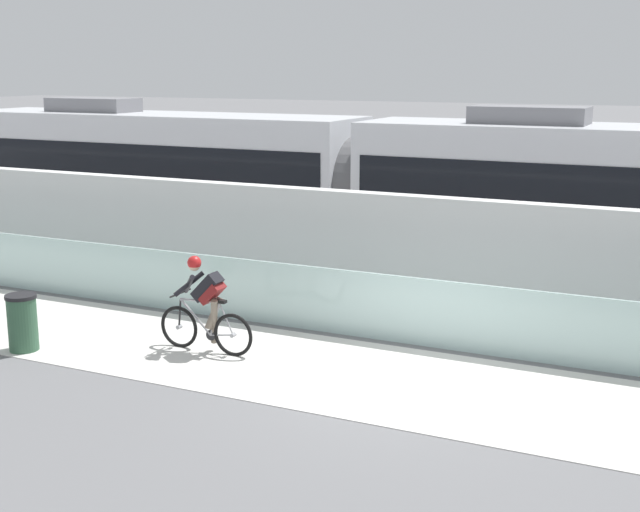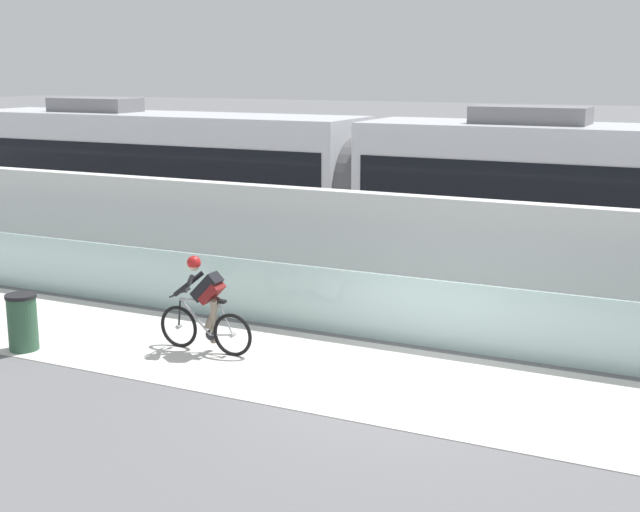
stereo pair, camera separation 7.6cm
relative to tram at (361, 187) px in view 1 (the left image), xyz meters
The scene contains 9 objects.
ground_plane 7.90m from the tram, 63.21° to the right, with size 200.00×200.00×0.00m, color slate.
bike_path_deck 7.90m from the tram, 63.21° to the right, with size 32.00×3.20×0.01m, color silver.
glass_parapet 6.22m from the tram, 55.33° to the right, with size 32.00×0.05×1.17m, color silver.
concrete_barrier_wall 4.77m from the tram, 42.78° to the right, with size 32.00×0.36×2.27m, color silver.
tram_rail_near 4.01m from the tram, 11.72° to the right, with size 32.00×0.08×0.01m, color #595654.
tram_rail_far 4.01m from the tram, 11.72° to the left, with size 32.00×0.08×0.01m, color #595654.
tram is the anchor object (origin of this frame).
cyclist_on_bike 6.94m from the tram, 89.00° to the right, with size 1.77×0.58×1.61m.
trash_bin 8.64m from the tram, 108.12° to the right, with size 0.51×0.51×0.96m.
Camera 1 is at (4.22, -11.49, 4.62)m, focal length 48.51 mm.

